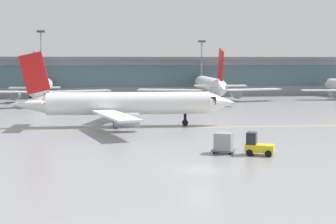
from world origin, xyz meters
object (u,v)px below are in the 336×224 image
Objects in this scene: apron_light_mast_1 at (41,62)px; cargo_dolly_lead at (223,142)px; gate_airplane_1 at (41,87)px; apron_light_mast_2 at (202,66)px; gate_airplane_2 at (210,86)px; taxiing_regional_jet at (126,104)px; baggage_tug at (257,145)px.

cargo_dolly_lead is at bearing -72.54° from apron_light_mast_1.
apron_light_mast_2 reaches higher than gate_airplane_1.
apron_light_mast_1 reaches higher than gate_airplane_2.
taxiing_regional_jet reaches higher than cargo_dolly_lead.
gate_airplane_1 reaches higher than baggage_tug.
gate_airplane_1 is 38.76m from apron_light_mast_2.
apron_light_mast_1 is (-15.20, 51.09, 5.46)m from taxiing_regional_jet.
apron_light_mast_2 is (1.26, 13.61, 4.13)m from gate_airplane_2.
cargo_dolly_lead is 0.17× the size of apron_light_mast_1.
apron_light_mast_2 is at bearing 104.81° from cargo_dolly_lead.
gate_airplane_1 is at bearing -86.02° from apron_light_mast_1.
apron_light_mast_2 reaches higher than baggage_tug.
taxiing_regional_jet is at bearing 135.56° from cargo_dolly_lead.
cargo_dolly_lead is 76.17m from apron_light_mast_1.
cargo_dolly_lead is at bearing -160.02° from gate_airplane_1.
gate_airplane_1 is 12.08× the size of cargo_dolly_lead.
apron_light_mast_1 is at bearing 133.45° from cargo_dolly_lead.
gate_airplane_1 is 69.53m from baggage_tug.
apron_light_mast_2 is at bearing 70.61° from taxiing_regional_jet.
taxiing_regional_jet is 10.13× the size of baggage_tug.
apron_light_mast_2 is at bearing -0.55° from gate_airplane_2.
apron_light_mast_1 is at bearing -176.51° from apron_light_mast_2.
cargo_dolly_lead is (-2.85, 1.39, 0.16)m from baggage_tug.
apron_light_mast_2 is at bearing 107.09° from baggage_tug.
apron_light_mast_1 is at bearing 109.84° from taxiing_regional_jet.
cargo_dolly_lead is 76.31m from apron_light_mast_2.
apron_light_mast_2 is (36.87, 11.14, 4.35)m from gate_airplane_1.
apron_light_mast_2 is at bearing -72.44° from gate_airplane_1.
cargo_dolly_lead is (-13.49, -61.00, -2.28)m from gate_airplane_2.
gate_airplane_2 is 11.39× the size of baggage_tug.
gate_airplane_1 is 1.05× the size of taxiing_regional_jet.
cargo_dolly_lead is at bearing -67.16° from taxiing_regional_jet.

